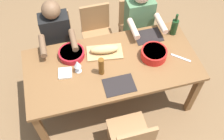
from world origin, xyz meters
name	(u,v)px	position (x,y,z in m)	size (l,w,h in m)	color
ground_plane	(112,98)	(0.00, 0.00, 0.00)	(8.00, 8.00, 0.00)	brown
dining_table	(112,68)	(0.00, 0.00, 0.66)	(1.90, 0.90, 0.74)	brown
chair_near_right	(58,39)	(0.52, -0.77, 0.48)	(0.40, 0.40, 0.85)	#9E7044
diner_near_right	(58,38)	(0.52, -0.59, 0.70)	(0.41, 0.53, 1.20)	#2D2D38
chair_near_center	(97,32)	(0.00, -0.77, 0.48)	(0.40, 0.40, 0.85)	#9E7044
chair_far_center	(132,138)	(0.00, 0.77, 0.48)	(0.40, 0.40, 0.85)	#9E7044
chair_near_left	(134,25)	(-0.52, -0.77, 0.48)	(0.40, 0.40, 0.85)	#9E7044
diner_near_left	(140,22)	(-0.52, -0.59, 0.70)	(0.41, 0.53, 1.20)	#2D2D38
serving_bowl_pasta	(72,53)	(0.40, -0.23, 0.78)	(0.28, 0.28, 0.07)	#B21923
serving_bowl_fruit	(154,53)	(-0.47, 0.02, 0.80)	(0.28, 0.28, 0.11)	red
cutting_board	(105,52)	(0.04, -0.17, 0.75)	(0.40, 0.22, 0.02)	tan
bread_loaf	(105,49)	(0.04, -0.17, 0.81)	(0.32, 0.11, 0.09)	tan
wine_bottle	(174,27)	(-0.82, -0.26, 0.85)	(0.08, 0.08, 0.29)	#193819
beer_bottle	(101,66)	(0.14, 0.09, 0.85)	(0.06, 0.06, 0.22)	brown
wine_glass	(77,64)	(0.37, 0.00, 0.86)	(0.08, 0.08, 0.17)	silver
placemat_far_center	(119,85)	(0.00, 0.29, 0.74)	(0.32, 0.23, 0.01)	black
placemat_near_left	(148,36)	(-0.52, -0.29, 0.74)	(0.32, 0.23, 0.01)	black
carving_knife	(181,58)	(-0.76, 0.12, 0.74)	(0.23, 0.02, 0.01)	silver
napkin_stack	(65,73)	(0.51, 0.00, 0.75)	(0.14, 0.14, 0.02)	white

